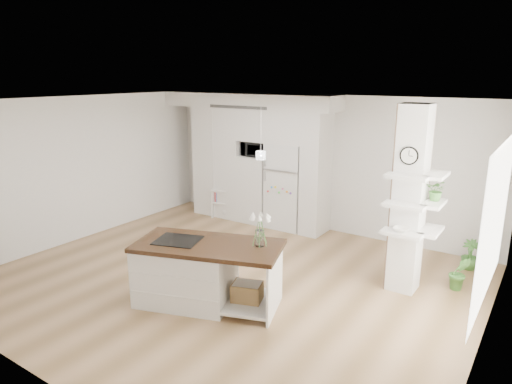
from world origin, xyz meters
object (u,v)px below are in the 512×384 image
Objects in this scene: kitchen_island at (194,271)px; floor_plant_a at (459,273)px; refrigerator at (288,186)px; bookshelf at (226,205)px.

kitchen_island is 3.85m from floor_plant_a.
kitchen_island is at bearing -81.10° from refrigerator.
bookshelf is at bearing 102.30° from kitchen_island.
kitchen_island is at bearing -140.66° from floor_plant_a.
refrigerator reaches higher than floor_plant_a.
bookshelf is at bearing -171.92° from refrigerator.
floor_plant_a is at bearing -26.30° from bookshelf.
refrigerator is 2.77× the size of bookshelf.
kitchen_island is at bearing -75.22° from bookshelf.
floor_plant_a is (4.97, -0.88, -0.02)m from bookshelf.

